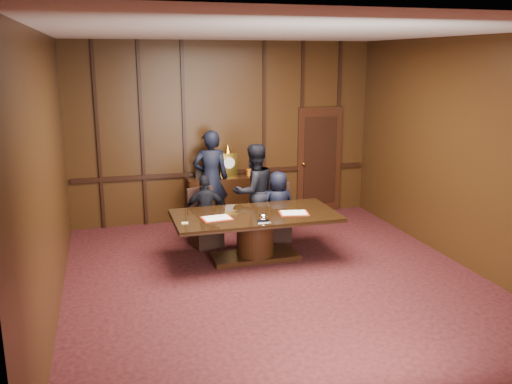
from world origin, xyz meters
TOP-DOWN VIEW (x-y plane):
  - room at (0.07, 0.14)m, footprint 7.00×7.04m
  - sideboard at (0.00, 3.26)m, footprint 1.60×0.45m
  - conference_table at (-0.06, 1.10)m, footprint 2.62×1.32m
  - folder_left at (-0.71, 0.99)m, footprint 0.49×0.38m
  - folder_right at (0.54, 0.94)m, footprint 0.51×0.41m
  - inkstand at (-0.06, 0.65)m, footprint 0.20×0.14m
  - notepad at (-1.22, 0.88)m, footprint 0.11×0.08m
  - chair_left at (-0.72, 1.98)m, footprint 0.59×0.59m
  - chair_right at (0.60, 1.98)m, footprint 0.57×0.57m
  - signatory_left at (-0.71, 1.90)m, footprint 0.75×0.35m
  - signatory_right at (0.59, 1.90)m, footprint 0.62×0.42m
  - witness_left at (-0.37, 3.10)m, footprint 0.73×0.53m
  - witness_right at (0.22, 2.15)m, footprint 0.99×0.87m

SIDE VIEW (x-z plane):
  - chair_left at x=-0.72m, z-range -0.20..0.79m
  - chair_right at x=0.60m, z-range -0.20..0.79m
  - sideboard at x=0.00m, z-range -0.28..1.26m
  - conference_table at x=-0.06m, z-range 0.13..0.89m
  - signatory_right at x=0.59m, z-range 0.00..1.25m
  - signatory_left at x=-0.71m, z-range 0.00..1.26m
  - notepad at x=-1.22m, z-range 0.76..0.77m
  - folder_left at x=-0.71m, z-range 0.76..0.78m
  - folder_right at x=0.54m, z-range 0.76..0.78m
  - inkstand at x=-0.06m, z-range 0.76..0.87m
  - witness_right at x=0.22m, z-range 0.00..1.71m
  - witness_left at x=-0.37m, z-range 0.00..1.86m
  - room at x=0.07m, z-range -0.03..3.47m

